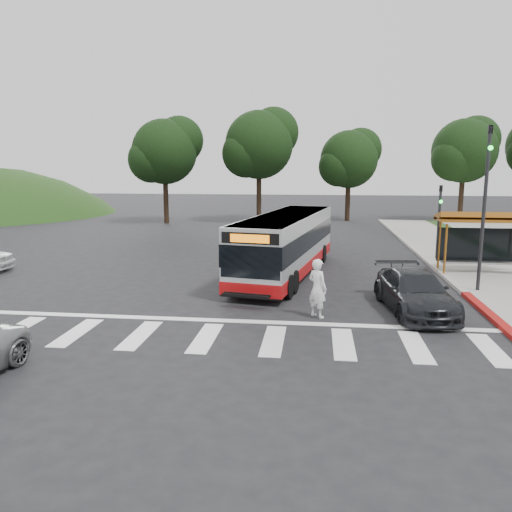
# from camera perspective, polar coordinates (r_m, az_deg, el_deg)

# --- Properties ---
(ground) EXTENTS (140.00, 140.00, 0.00)m
(ground) POSITION_cam_1_polar(r_m,az_deg,el_deg) (19.62, -2.59, -4.47)
(ground) COLOR black
(ground) RESTS_ON ground
(sidewalk_east) EXTENTS (4.00, 40.00, 0.12)m
(sidewalk_east) POSITION_cam_1_polar(r_m,az_deg,el_deg) (28.27, 22.90, -0.59)
(sidewalk_east) COLOR gray
(sidewalk_east) RESTS_ON ground
(curb_east) EXTENTS (0.30, 40.00, 0.15)m
(curb_east) POSITION_cam_1_polar(r_m,az_deg,el_deg) (27.78, 18.94, -0.49)
(curb_east) COLOR #9E9991
(curb_east) RESTS_ON ground
(curb_east_red) EXTENTS (0.32, 6.00, 0.15)m
(curb_east_red) POSITION_cam_1_polar(r_m,az_deg,el_deg) (18.37, 25.32, -6.25)
(curb_east_red) COLOR maroon
(curb_east_red) RESTS_ON ground
(crosswalk_ladder) EXTENTS (18.00, 2.60, 0.01)m
(crosswalk_ladder) POSITION_cam_1_polar(r_m,az_deg,el_deg) (14.92, -5.78, -9.28)
(crosswalk_ladder) COLOR silver
(crosswalk_ladder) RESTS_ON ground
(bus_shelter) EXTENTS (4.20, 1.60, 2.86)m
(bus_shelter) POSITION_cam_1_polar(r_m,az_deg,el_deg) (25.15, 24.60, 3.31)
(bus_shelter) COLOR #9C5A1A
(bus_shelter) RESTS_ON sidewalk_east
(traffic_signal_ne_tall) EXTENTS (0.18, 0.37, 6.50)m
(traffic_signal_ne_tall) POSITION_cam_1_polar(r_m,az_deg,el_deg) (21.24, 24.72, 6.34)
(traffic_signal_ne_tall) COLOR black
(traffic_signal_ne_tall) RESTS_ON ground
(traffic_signal_ne_short) EXTENTS (0.18, 0.37, 4.00)m
(traffic_signal_ne_short) POSITION_cam_1_polar(r_m,az_deg,el_deg) (28.07, 20.22, 4.50)
(traffic_signal_ne_short) COLOR black
(traffic_signal_ne_short) RESTS_ON ground
(tree_ne_a) EXTENTS (6.16, 5.74, 9.30)m
(tree_ne_a) POSITION_cam_1_polar(r_m,az_deg,el_deg) (48.55, 22.79, 11.13)
(tree_ne_a) COLOR black
(tree_ne_a) RESTS_ON parking_lot
(tree_north_a) EXTENTS (6.60, 6.15, 10.17)m
(tree_north_a) POSITION_cam_1_polar(r_m,az_deg,el_deg) (45.11, 0.46, 12.71)
(tree_north_a) COLOR black
(tree_north_a) RESTS_ON ground
(tree_north_b) EXTENTS (5.72, 5.33, 8.43)m
(tree_north_b) POSITION_cam_1_polar(r_m,az_deg,el_deg) (46.87, 10.67, 10.91)
(tree_north_b) COLOR black
(tree_north_b) RESTS_ON ground
(tree_north_c) EXTENTS (6.16, 5.74, 9.30)m
(tree_north_c) POSITION_cam_1_polar(r_m,az_deg,el_deg) (44.75, -10.31, 11.76)
(tree_north_c) COLOR black
(tree_north_c) RESTS_ON ground
(transit_bus) EXTENTS (4.25, 11.07, 2.80)m
(transit_bus) POSITION_cam_1_polar(r_m,az_deg,el_deg) (22.97, 3.47, 1.25)
(transit_bus) COLOR #B7BABC
(transit_bus) RESTS_ON ground
(pedestrian) EXTENTS (0.86, 0.83, 1.98)m
(pedestrian) POSITION_cam_1_polar(r_m,az_deg,el_deg) (16.67, 7.04, -3.68)
(pedestrian) COLOR white
(pedestrian) RESTS_ON ground
(dark_sedan) EXTENTS (2.58, 5.07, 1.41)m
(dark_sedan) POSITION_cam_1_polar(r_m,az_deg,el_deg) (18.12, 17.66, -3.90)
(dark_sedan) COLOR black
(dark_sedan) RESTS_ON ground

